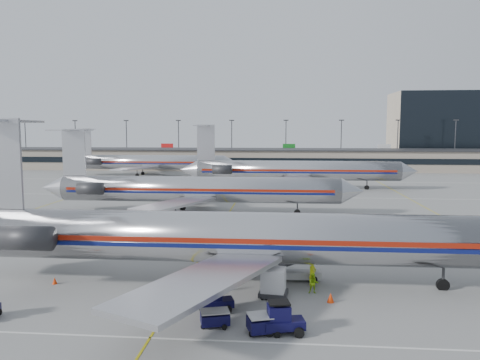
# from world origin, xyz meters

# --- Properties ---
(ground) EXTENTS (260.00, 260.00, 0.00)m
(ground) POSITION_xyz_m (0.00, 0.00, 0.00)
(ground) COLOR gray
(ground) RESTS_ON ground
(apron_markings) EXTENTS (160.00, 0.15, 0.02)m
(apron_markings) POSITION_xyz_m (0.00, 10.00, 0.01)
(apron_markings) COLOR silver
(apron_markings) RESTS_ON ground
(terminal) EXTENTS (162.00, 17.00, 6.25)m
(terminal) POSITION_xyz_m (0.00, 97.97, 3.16)
(terminal) COLOR gray
(terminal) RESTS_ON ground
(light_mast_row) EXTENTS (163.60, 0.40, 15.28)m
(light_mast_row) POSITION_xyz_m (0.00, 112.00, 8.58)
(light_mast_row) COLOR #38383D
(light_mast_row) RESTS_ON ground
(distant_building) EXTENTS (30.00, 20.00, 25.00)m
(distant_building) POSITION_xyz_m (62.00, 128.00, 12.50)
(distant_building) COLOR tan
(distant_building) RESTS_ON ground
(jet_foreground) EXTENTS (50.13, 29.52, 13.12)m
(jet_foreground) POSITION_xyz_m (3.78, -7.98, 3.81)
(jet_foreground) COLOR #B9B9BE
(jet_foreground) RESTS_ON ground
(jet_second_row) EXTENTS (47.00, 27.67, 12.30)m
(jet_second_row) POSITION_xyz_m (-5.16, 22.52, 3.57)
(jet_second_row) COLOR #B9B9BE
(jet_second_row) RESTS_ON ground
(jet_third_row) EXTENTS (48.30, 29.71, 13.21)m
(jet_third_row) POSITION_xyz_m (9.82, 52.28, 3.83)
(jet_third_row) COLOR #B9B9BE
(jet_third_row) RESTS_ON ground
(jet_back_row) EXTENTS (45.60, 28.05, 12.47)m
(jet_back_row) POSITION_xyz_m (-27.43, 76.11, 3.62)
(jet_back_row) COLOR #B9B9BE
(jet_back_row) RESTS_ON ground
(tug_center) EXTENTS (2.42, 1.72, 1.78)m
(tug_center) POSITION_xyz_m (3.20, -13.58, 0.81)
(tug_center) COLOR black
(tug_center) RESTS_ON ground
(tug_right) EXTENTS (2.57, 1.64, 1.94)m
(tug_right) POSITION_xyz_m (7.67, -16.68, 0.88)
(tug_right) COLOR black
(tug_right) RESTS_ON ground
(cart_inner) EXTENTS (2.35, 1.94, 1.15)m
(cart_inner) POSITION_xyz_m (6.67, -16.73, 0.61)
(cart_inner) COLOR black
(cart_inner) RESTS_ON ground
(cart_outer) EXTENTS (2.00, 1.61, 0.99)m
(cart_outer) POSITION_xyz_m (3.55, -16.01, 0.53)
(cart_outer) COLOR black
(cart_outer) RESTS_ON ground
(uld_container) EXTENTS (2.19, 1.90, 2.11)m
(uld_container) POSITION_xyz_m (7.06, -10.63, 1.07)
(uld_container) COLOR #2D2D30
(uld_container) RESTS_ON ground
(belt_loader) EXTENTS (4.77, 1.72, 2.49)m
(belt_loader) POSITION_xyz_m (8.86, -6.62, 0.67)
(belt_loader) COLOR #A3A3A3
(belt_loader) RESTS_ON ground
(ramp_worker_near) EXTENTS (0.82, 0.81, 1.90)m
(ramp_worker_near) POSITION_xyz_m (10.04, -7.77, 0.95)
(ramp_worker_near) COLOR #D6E715
(ramp_worker_near) RESTS_ON ground
(ramp_worker_far) EXTENTS (0.74, 0.58, 1.52)m
(ramp_worker_far) POSITION_xyz_m (10.01, -9.62, 0.76)
(ramp_worker_far) COLOR #84C112
(ramp_worker_far) RESTS_ON ground
(cone_right) EXTENTS (0.53, 0.53, 0.68)m
(cone_right) POSITION_xyz_m (11.09, -11.33, 0.34)
(cone_right) COLOR red
(cone_right) RESTS_ON ground
(cone_left) EXTENTS (0.44, 0.44, 0.53)m
(cone_left) POSITION_xyz_m (-10.15, -9.27, 0.27)
(cone_left) COLOR red
(cone_left) RESTS_ON ground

